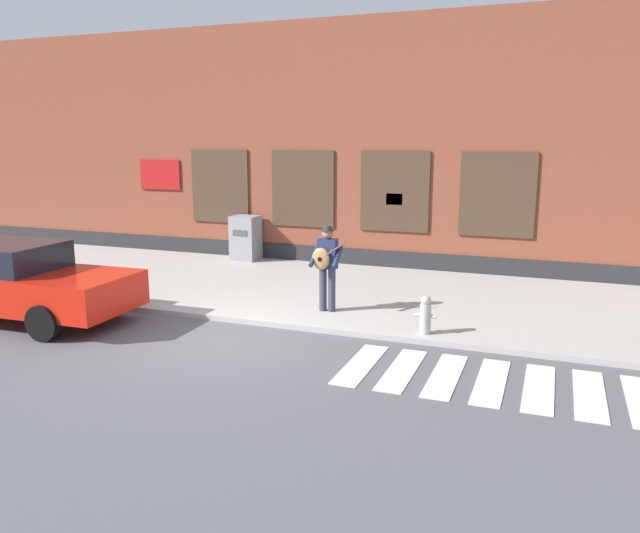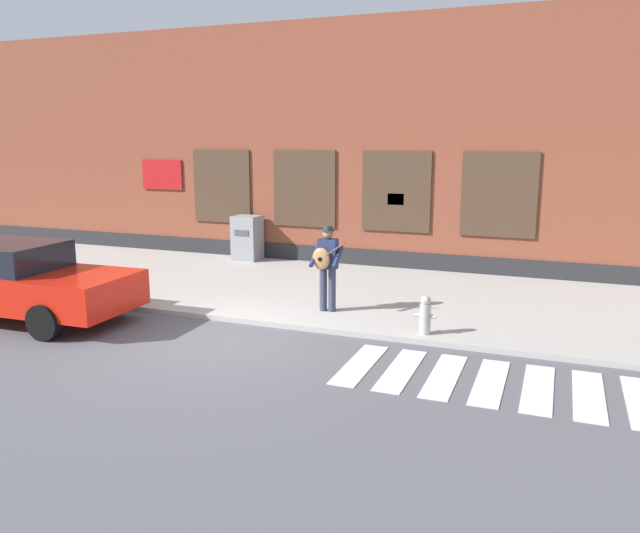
# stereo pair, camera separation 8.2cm
# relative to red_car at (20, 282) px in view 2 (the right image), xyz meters

# --- Properties ---
(ground_plane) EXTENTS (160.00, 160.00, 0.00)m
(ground_plane) POSITION_rel_red_car_xyz_m (4.39, 0.25, -0.77)
(ground_plane) COLOR #56565B
(sidewalk) EXTENTS (28.00, 5.90, 0.10)m
(sidewalk) POSITION_rel_red_car_xyz_m (4.39, 4.25, -0.72)
(sidewalk) COLOR #ADAAA3
(sidewalk) RESTS_ON ground
(building_backdrop) EXTENTS (28.00, 4.06, 6.65)m
(building_backdrop) POSITION_rel_red_car_xyz_m (4.39, 9.20, 2.55)
(building_backdrop) COLOR brown
(building_backdrop) RESTS_ON ground
(crosswalk) EXTENTS (5.78, 1.90, 0.01)m
(crosswalk) POSITION_rel_red_car_xyz_m (9.69, -0.00, -0.76)
(crosswalk) COLOR silver
(crosswalk) RESTS_ON ground
(red_car) EXTENTS (4.65, 2.08, 1.53)m
(red_car) POSITION_rel_red_car_xyz_m (0.00, 0.00, 0.00)
(red_car) COLOR red
(red_car) RESTS_ON ground
(busker) EXTENTS (0.71, 0.52, 1.74)m
(busker) POSITION_rel_red_car_xyz_m (5.54, 2.42, 0.32)
(busker) COLOR #33384C
(busker) RESTS_ON sidewalk
(utility_box) EXTENTS (0.73, 0.70, 1.27)m
(utility_box) POSITION_rel_red_car_xyz_m (1.46, 6.75, -0.04)
(utility_box) COLOR gray
(utility_box) RESTS_ON sidewalk
(fire_hydrant) EXTENTS (0.38, 0.20, 0.70)m
(fire_hydrant) POSITION_rel_red_car_xyz_m (7.70, 1.65, -0.32)
(fire_hydrant) COLOR #B2ADA8
(fire_hydrant) RESTS_ON sidewalk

